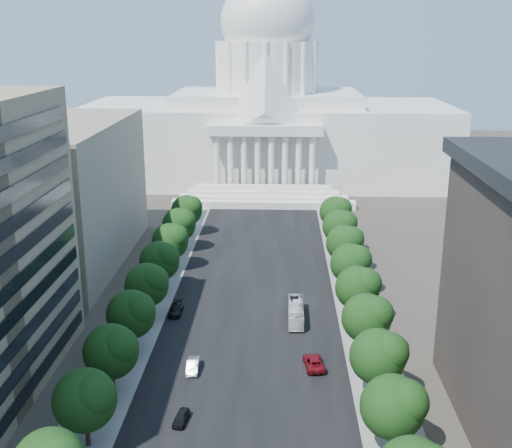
# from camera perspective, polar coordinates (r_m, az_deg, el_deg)

# --- Properties ---
(road_asphalt) EXTENTS (30.00, 260.00, 0.01)m
(road_asphalt) POSITION_cam_1_polar(r_m,az_deg,el_deg) (128.74, -0.04, -5.08)
(road_asphalt) COLOR black
(road_asphalt) RESTS_ON ground
(sidewalk_left) EXTENTS (8.00, 260.00, 0.02)m
(sidewalk_left) POSITION_cam_1_polar(r_m,az_deg,el_deg) (130.83, -8.41, -4.90)
(sidewalk_left) COLOR gray
(sidewalk_left) RESTS_ON ground
(sidewalk_right) EXTENTS (8.00, 260.00, 0.02)m
(sidewalk_right) POSITION_cam_1_polar(r_m,az_deg,el_deg) (129.44, 8.43, -5.14)
(sidewalk_right) COLOR gray
(sidewalk_right) RESTS_ON ground
(capitol) EXTENTS (120.00, 56.00, 73.00)m
(capitol) POSITION_cam_1_polar(r_m,az_deg,el_deg) (216.21, 0.97, 9.30)
(capitol) COLOR white
(capitol) RESTS_ON ground
(office_block_left_far) EXTENTS (38.00, 52.00, 30.00)m
(office_block_left_far) POSITION_cam_1_polar(r_m,az_deg,el_deg) (143.59, -19.40, 2.55)
(office_block_left_far) COLOR gray
(office_block_left_far) RESTS_ON ground
(tree_l_c) EXTENTS (7.79, 7.60, 9.97)m
(tree_l_c) POSITION_cam_1_polar(r_m,az_deg,el_deg) (80.41, -14.79, -14.80)
(tree_l_c) COLOR #33261C
(tree_l_c) RESTS_ON ground
(tree_l_d) EXTENTS (7.79, 7.60, 9.97)m
(tree_l_d) POSITION_cam_1_polar(r_m,az_deg,el_deg) (90.42, -12.61, -10.90)
(tree_l_d) COLOR #33261C
(tree_l_d) RESTS_ON ground
(tree_l_e) EXTENTS (7.79, 7.60, 9.97)m
(tree_l_e) POSITION_cam_1_polar(r_m,az_deg,el_deg) (100.87, -10.91, -7.78)
(tree_l_e) COLOR #33261C
(tree_l_e) RESTS_ON ground
(tree_l_f) EXTENTS (7.79, 7.60, 9.97)m
(tree_l_f) POSITION_cam_1_polar(r_m,az_deg,el_deg) (111.64, -9.55, -5.26)
(tree_l_f) COLOR #33261C
(tree_l_f) RESTS_ON ground
(tree_l_g) EXTENTS (7.79, 7.60, 9.97)m
(tree_l_g) POSITION_cam_1_polar(r_m,az_deg,el_deg) (122.63, -8.44, -3.17)
(tree_l_g) COLOR #33261C
(tree_l_g) RESTS_ON ground
(tree_l_h) EXTENTS (7.79, 7.60, 9.97)m
(tree_l_h) POSITION_cam_1_polar(r_m,az_deg,el_deg) (133.80, -7.52, -1.44)
(tree_l_h) COLOR #33261C
(tree_l_h) RESTS_ON ground
(tree_l_i) EXTENTS (7.79, 7.60, 9.97)m
(tree_l_i) POSITION_cam_1_polar(r_m,az_deg,el_deg) (145.09, -6.74, 0.03)
(tree_l_i) COLOR #33261C
(tree_l_i) RESTS_ON ground
(tree_l_j) EXTENTS (7.79, 7.60, 9.97)m
(tree_l_j) POSITION_cam_1_polar(r_m,az_deg,el_deg) (156.50, -6.08, 1.29)
(tree_l_j) COLOR #33261C
(tree_l_j) RESTS_ON ground
(tree_r_c) EXTENTS (7.79, 7.60, 9.97)m
(tree_r_c) POSITION_cam_1_polar(r_m,az_deg,el_deg) (78.41, 12.32, -15.49)
(tree_r_c) COLOR #33261C
(tree_r_c) RESTS_ON ground
(tree_r_d) EXTENTS (7.79, 7.60, 9.97)m
(tree_r_d) POSITION_cam_1_polar(r_m,az_deg,el_deg) (88.65, 11.01, -11.39)
(tree_r_d) COLOR #33261C
(tree_r_d) RESTS_ON ground
(tree_r_e) EXTENTS (7.79, 7.60, 9.97)m
(tree_r_e) POSITION_cam_1_polar(r_m,az_deg,el_deg) (99.29, 10.00, -8.14)
(tree_r_e) COLOR #33261C
(tree_r_e) RESTS_ON ground
(tree_r_f) EXTENTS (7.79, 7.60, 9.97)m
(tree_r_f) POSITION_cam_1_polar(r_m,az_deg,el_deg) (110.21, 9.20, -5.53)
(tree_r_f) COLOR #33261C
(tree_r_f) RESTS_ON ground
(tree_r_g) EXTENTS (7.79, 7.60, 9.97)m
(tree_r_g) POSITION_cam_1_polar(r_m,az_deg,el_deg) (121.33, 8.55, -3.40)
(tree_r_g) COLOR #33261C
(tree_r_g) RESTS_ON ground
(tree_r_h) EXTENTS (7.79, 7.60, 9.97)m
(tree_r_h) POSITION_cam_1_polar(r_m,az_deg,el_deg) (132.60, 8.01, -1.62)
(tree_r_h) COLOR #33261C
(tree_r_h) RESTS_ON ground
(tree_r_i) EXTENTS (7.79, 7.60, 9.97)m
(tree_r_i) POSITION_cam_1_polar(r_m,az_deg,el_deg) (144.00, 7.56, -0.13)
(tree_r_i) COLOR #33261C
(tree_r_i) RESTS_ON ground
(tree_r_j) EXTENTS (7.79, 7.60, 9.97)m
(tree_r_j) POSITION_cam_1_polar(r_m,az_deg,el_deg) (155.48, 7.17, 1.15)
(tree_r_j) COLOR #33261C
(tree_r_j) RESTS_ON ground
(streetlight_b) EXTENTS (2.61, 0.44, 9.00)m
(streetlight_b) POSITION_cam_1_polar(r_m,az_deg,el_deg) (78.36, 13.57, -16.15)
(streetlight_b) COLOR gray
(streetlight_b) RESTS_ON ground
(streetlight_c) EXTENTS (2.61, 0.44, 9.00)m
(streetlight_c) POSITION_cam_1_polar(r_m,az_deg,el_deg) (99.95, 10.86, -8.42)
(streetlight_c) COLOR gray
(streetlight_c) RESTS_ON ground
(streetlight_d) EXTENTS (2.61, 0.44, 9.00)m
(streetlight_d) POSITION_cam_1_polar(r_m,az_deg,el_deg) (122.84, 9.20, -3.49)
(streetlight_d) COLOR gray
(streetlight_d) RESTS_ON ground
(streetlight_e) EXTENTS (2.61, 0.44, 9.00)m
(streetlight_e) POSITION_cam_1_polar(r_m,az_deg,el_deg) (146.42, 8.08, -0.12)
(streetlight_e) COLOR gray
(streetlight_e) RESTS_ON ground
(streetlight_f) EXTENTS (2.61, 0.44, 9.00)m
(streetlight_f) POSITION_cam_1_polar(r_m,az_deg,el_deg) (170.41, 7.27, 2.30)
(streetlight_f) COLOR gray
(streetlight_f) RESTS_ON ground
(car_dark_a) EXTENTS (2.08, 4.13, 1.35)m
(car_dark_a) POSITION_cam_1_polar(r_m,az_deg,el_deg) (85.66, -6.68, -16.75)
(car_dark_a) COLOR black
(car_dark_a) RESTS_ON ground
(car_silver) EXTENTS (1.85, 4.86, 1.58)m
(car_silver) POSITION_cam_1_polar(r_m,az_deg,el_deg) (96.69, -5.62, -12.44)
(car_silver) COLOR #B2B5BA
(car_silver) RESTS_ON ground
(car_red) EXTENTS (3.46, 6.14, 1.62)m
(car_red) POSITION_cam_1_polar(r_m,az_deg,el_deg) (97.47, 5.15, -12.15)
(car_red) COLOR maroon
(car_red) RESTS_ON ground
(car_dark_b) EXTENTS (2.22, 5.44, 1.58)m
(car_dark_b) POSITION_cam_1_polar(r_m,az_deg,el_deg) (114.97, -7.15, -7.55)
(car_dark_b) COLOR black
(car_dark_b) RESTS_ON ground
(city_bus) EXTENTS (2.62, 10.85, 3.02)m
(city_bus) POSITION_cam_1_polar(r_m,az_deg,el_deg) (111.59, 3.57, -7.82)
(city_bus) COLOR silver
(city_bus) RESTS_ON ground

